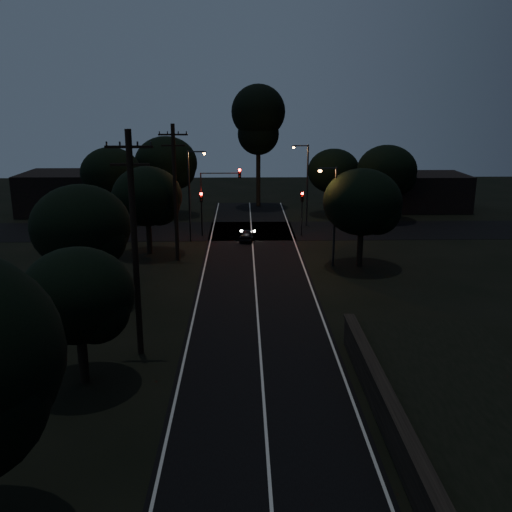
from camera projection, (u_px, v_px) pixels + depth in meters
name	position (u px, v px, depth m)	size (l,w,h in m)	color
road_surface	(254.00, 262.00, 44.28)	(60.00, 70.00, 0.03)	black
utility_pole_mid	(134.00, 242.00, 27.08)	(2.20, 0.30, 11.00)	black
utility_pole_far	(175.00, 191.00, 43.52)	(2.20, 0.30, 10.50)	black
tree_left_b	(81.00, 298.00, 24.51)	(4.90, 4.90, 6.23)	black
tree_left_c	(84.00, 229.00, 33.85)	(5.91, 5.91, 7.47)	black
tree_left_d	(149.00, 198.00, 45.51)	(5.62, 5.62, 7.13)	black
tree_far_nw	(168.00, 165.00, 60.66)	(6.67, 6.67, 8.45)	black
tree_far_w	(113.00, 174.00, 56.84)	(6.00, 6.00, 7.65)	black
tree_far_ne	(336.00, 172.00, 61.33)	(5.62, 5.62, 7.11)	black
tree_far_e	(389.00, 172.00, 58.43)	(6.10, 6.10, 7.73)	black
tree_right_a	(365.00, 204.00, 41.99)	(5.82, 5.82, 7.39)	black
tall_pine	(258.00, 119.00, 64.61)	(6.11, 6.11, 13.88)	black
building_left	(70.00, 192.00, 63.34)	(10.00, 8.00, 4.40)	black
building_right	(424.00, 191.00, 65.27)	(9.00, 7.00, 4.00)	black
signal_left	(201.00, 206.00, 51.95)	(0.28, 0.35, 4.10)	black
signal_right	(302.00, 205.00, 52.16)	(0.28, 0.35, 4.10)	black
signal_mast	(220.00, 189.00, 51.59)	(3.70, 0.35, 6.25)	black
streetlight_a	(191.00, 190.00, 49.54)	(1.66, 0.26, 8.00)	black
streetlight_b	(305.00, 180.00, 55.56)	(1.66, 0.26, 8.00)	black
streetlight_c	(333.00, 210.00, 42.16)	(1.46, 0.26, 7.50)	black
car	(247.00, 235.00, 50.94)	(1.22, 3.02, 1.03)	black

